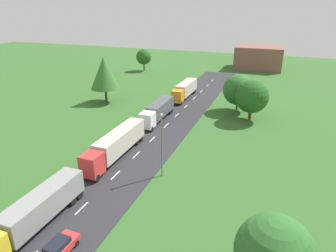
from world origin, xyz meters
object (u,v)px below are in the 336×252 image
object	(u,v)px
truck_lead	(36,210)
truck_second	(116,144)
distant_building	(259,58)
truck_fourth	(185,89)
car_second	(59,247)
tree_pine	(104,73)
tree_elm	(238,90)
tree_maple	(252,97)
tree_oak	(144,57)
lamppost_second	(162,142)
truck_third	(158,111)

from	to	relation	value
truck_lead	truck_second	bearing A→B (deg)	90.41
truck_second	distant_building	bearing A→B (deg)	79.97
truck_fourth	car_second	world-z (taller)	truck_fourth
tree_pine	tree_elm	world-z (taller)	tree_pine
truck_fourth	tree_pine	size ratio (longest dim) A/B	1.21
car_second	tree_elm	xyz separation A→B (m)	(9.02, 46.63, 3.88)
tree_maple	truck_lead	bearing A→B (deg)	-113.11
truck_lead	car_second	distance (m)	5.24
car_second	tree_oak	distance (m)	82.97
truck_second	lamppost_second	world-z (taller)	lamppost_second
car_second	distant_building	xyz separation A→B (m)	(9.10, 96.36, 3.10)
truck_fourth	tree_maple	world-z (taller)	tree_maple
tree_elm	truck_second	bearing A→B (deg)	-116.01
car_second	distant_building	size ratio (longest dim) A/B	0.25
truck_second	tree_pine	size ratio (longest dim) A/B	1.40
truck_second	tree_oak	world-z (taller)	tree_oak
truck_second	tree_pine	xyz separation A→B (m)	(-16.25, 23.38, 4.75)
truck_fourth	car_second	size ratio (longest dim) A/B	3.23
truck_third	truck_fourth	world-z (taller)	truck_fourth
truck_third	tree_oak	distance (m)	48.91
truck_lead	distant_building	bearing A→B (deg)	81.75
distant_building	truck_second	bearing A→B (deg)	-100.03
truck_lead	tree_elm	xyz separation A→B (m)	(13.57, 44.34, 2.65)
distant_building	truck_fourth	bearing A→B (deg)	-106.97
tree_pine	lamppost_second	bearing A→B (deg)	-46.36
truck_fourth	tree_maple	distance (m)	19.75
truck_fourth	tree_pine	world-z (taller)	tree_pine
truck_second	truck_fourth	bearing A→B (deg)	89.73
truck_fourth	tree_maple	xyz separation A→B (m)	(16.83, -9.98, 2.74)
tree_pine	car_second	bearing A→B (deg)	-63.52
truck_lead	tree_elm	bearing A→B (deg)	72.99
tree_pine	tree_elm	bearing A→B (deg)	8.84
tree_elm	truck_lead	bearing A→B (deg)	-107.01
car_second	tree_maple	xyz separation A→B (m)	(12.32, 41.82, 4.07)
lamppost_second	tree_oak	xyz separation A→B (m)	(-31.64, 61.89, -0.15)
car_second	tree_elm	distance (m)	47.66
lamppost_second	tree_oak	world-z (taller)	lamppost_second
tree_maple	tree_elm	bearing A→B (deg)	124.42
car_second	tree_pine	xyz separation A→B (m)	(-20.91, 41.98, 6.11)
truck_lead	truck_fourth	size ratio (longest dim) A/B	1.01
truck_fourth	tree_oak	bearing A→B (deg)	131.74
truck_third	car_second	size ratio (longest dim) A/B	3.17
truck_third	tree_oak	xyz separation A→B (m)	(-23.14, 43.01, 2.74)
car_second	lamppost_second	size ratio (longest dim) A/B	0.44
distant_building	tree_oak	bearing A→B (deg)	-153.65
lamppost_second	distant_building	distance (m)	80.40
truck_lead	tree_pine	distance (m)	43.20
truck_third	tree_elm	world-z (taller)	tree_elm
truck_fourth	tree_maple	size ratio (longest dim) A/B	1.57
truck_second	truck_fourth	world-z (taller)	truck_second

